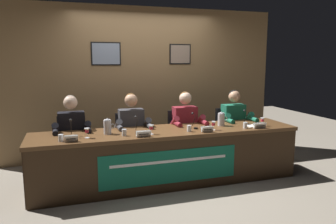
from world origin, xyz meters
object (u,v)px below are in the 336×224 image
Objects in this scene: microphone_center_right at (195,123)px; water_pitcher_right_side at (221,119)px; chair_far_left at (73,148)px; water_cup_center_right at (189,129)px; nameplate_center_right at (207,129)px; juice_glass_center_right at (213,124)px; panelist_far_left at (72,133)px; panelist_far_right at (236,122)px; chair_center_right at (182,140)px; nameplate_far_left at (71,139)px; microphone_far_right at (247,120)px; nameplate_center_left at (143,134)px; chair_far_right at (229,136)px; microphone_far_left at (71,131)px; water_cup_center_left at (124,133)px; water_cup_far_left at (61,138)px; conference_table at (170,148)px; microphone_center_left at (137,127)px; panelist_center_left at (132,129)px; panelist_center_right at (187,125)px; juice_glass_far_right at (262,120)px; water_cup_far_right at (245,126)px; juice_glass_center_left at (151,128)px; nameplate_far_right at (260,126)px; water_pitcher_left_side at (108,127)px; juice_glass_far_left at (87,131)px; document_stack_far_right at (253,126)px; chair_center_left at (130,144)px.

water_pitcher_right_side is (0.44, 0.06, 0.02)m from microphone_center_right.
chair_far_left reaches higher than water_cup_center_right.
nameplate_center_right is 1.30× the size of juice_glass_center_right.
nameplate_center_right is (1.73, -0.68, 0.08)m from panelist_far_left.
chair_center_right is at bearing 166.78° from panelist_far_right.
microphone_far_right is (2.53, 0.27, 0.03)m from nameplate_far_left.
microphone_center_right is at bearing 19.24° from nameplate_center_left.
panelist_far_left is 2.54m from microphone_far_right.
juice_glass_center_right is 1.12m from chair_far_right.
panelist_far_right is (0.68, 0.59, -0.12)m from juice_glass_center_right.
microphone_far_left is 2.54× the size of water_cup_center_left.
chair_far_right reaches higher than water_cup_center_right.
nameplate_center_left is 0.20× the size of chair_far_right.
water_cup_far_left is at bearing -175.28° from microphone_far_right.
chair_far_left is 0.90m from water_cup_far_left.
conference_table is 23.01× the size of nameplate_far_left.
nameplate_center_left is 0.84× the size of microphone_center_left.
microphone_far_right is (1.66, -0.40, 0.11)m from panelist_center_left.
panelist_center_right is 0.63m from juice_glass_center_right.
chair_far_left is 1.28m from nameplate_center_left.
chair_center_right reaches higher than juice_glass_center_right.
chair_far_right is at bearing 99.81° from juice_glass_far_right.
nameplate_center_left is at bearing -177.07° from water_cup_far_right.
microphone_center_left reaches higher than nameplate_center_right.
water_cup_center_right is 0.84m from water_cup_far_right.
chair_center_right is 0.72m from microphone_center_right.
juice_glass_center_left is 1.56m from nameplate_far_right.
chair_center_right reaches higher than juice_glass_far_right.
panelist_far_left is at bearing 149.33° from juice_glass_center_left.
nameplate_center_left is 0.87× the size of water_pitcher_left_side.
panelist_far_left reaches higher than nameplate_center_right.
chair_far_right is at bearing 15.56° from water_pitcher_left_side.
chair_center_right is at bearing 35.16° from water_cup_center_left.
water_pitcher_left_side is at bearing 175.79° from juice_glass_far_right.
water_pitcher_right_side is at bearing 41.28° from nameplate_center_right.
microphone_center_left is at bearing 15.53° from nameplate_far_left.
water_pitcher_left_side is at bearing 160.03° from juice_glass_center_left.
nameplate_center_right is at bearing -5.71° from juice_glass_far_left.
juice_glass_far_right is at bearing 7.97° from nameplate_center_right.
microphone_center_left is at bearing 176.68° from document_stack_far_right.
nameplate_center_left is 1.30m from water_pitcher_right_side.
microphone_far_right reaches higher than chair_center_right.
water_cup_far_right is (1.50, -0.81, 0.35)m from chair_center_left.
microphone_far_left is (-0.18, 0.12, -0.01)m from juice_glass_far_left.
chair_center_left is 0.85m from chair_center_right.
water_pitcher_left_side reaches higher than juice_glass_center_left.
water_cup_far_right is 0.27m from microphone_far_right.
juice_glass_far_right is (1.85, -0.12, 0.01)m from microphone_center_left.
nameplate_center_left is (0.00, -0.89, 0.35)m from chair_center_left.
panelist_center_right is (0.72, 0.58, -0.12)m from juice_glass_center_left.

